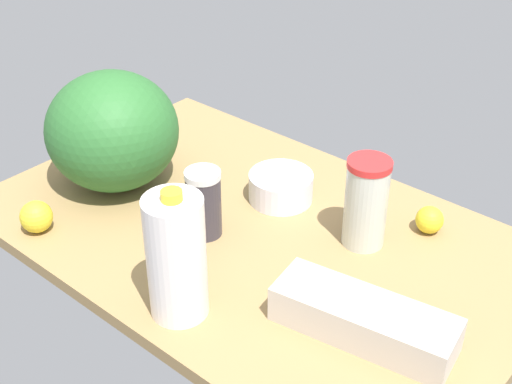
{
  "coord_description": "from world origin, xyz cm",
  "views": [
    {
      "loc": [
        82.56,
        -95.62,
        93.78
      ],
      "look_at": [
        0.0,
        0.0,
        13.0
      ],
      "focal_mm": 50.0,
      "sensor_mm": 36.0,
      "label": 1
    }
  ],
  "objects_px": {
    "tumbler_cup": "(366,203)",
    "mixing_bowl": "(281,187)",
    "watermelon": "(112,131)",
    "egg_carton": "(364,319)",
    "lemon_by_jug": "(430,220)",
    "milk_jug": "(176,257)",
    "lemon_beside_bowl": "(36,217)",
    "shaker_bottle": "(204,203)"
  },
  "relations": [
    {
      "from": "milk_jug",
      "to": "tumbler_cup",
      "type": "relative_size",
      "value": 1.33
    },
    {
      "from": "egg_carton",
      "to": "lemon_beside_bowl",
      "type": "relative_size",
      "value": 4.68
    },
    {
      "from": "watermelon",
      "to": "mixing_bowl",
      "type": "distance_m",
      "value": 0.41
    },
    {
      "from": "lemon_beside_bowl",
      "to": "milk_jug",
      "type": "bearing_deg",
      "value": 3.01
    },
    {
      "from": "lemon_beside_bowl",
      "to": "mixing_bowl",
      "type": "bearing_deg",
      "value": 53.97
    },
    {
      "from": "tumbler_cup",
      "to": "lemon_beside_bowl",
      "type": "xyz_separation_m",
      "value": [
        -0.56,
        -0.43,
        -0.06
      ]
    },
    {
      "from": "watermelon",
      "to": "lemon_beside_bowl",
      "type": "relative_size",
      "value": 4.35
    },
    {
      "from": "shaker_bottle",
      "to": "tumbler_cup",
      "type": "xyz_separation_m",
      "value": [
        0.28,
        0.2,
        0.02
      ]
    },
    {
      "from": "shaker_bottle",
      "to": "egg_carton",
      "type": "distance_m",
      "value": 0.44
    },
    {
      "from": "mixing_bowl",
      "to": "lemon_by_jug",
      "type": "xyz_separation_m",
      "value": [
        0.32,
        0.11,
        -0.0
      ]
    },
    {
      "from": "milk_jug",
      "to": "lemon_by_jug",
      "type": "relative_size",
      "value": 4.39
    },
    {
      "from": "shaker_bottle",
      "to": "milk_jug",
      "type": "height_order",
      "value": "milk_jug"
    },
    {
      "from": "milk_jug",
      "to": "lemon_beside_bowl",
      "type": "xyz_separation_m",
      "value": [
        -0.42,
        -0.02,
        -0.09
      ]
    },
    {
      "from": "milk_jug",
      "to": "watermelon",
      "type": "relative_size",
      "value": 0.86
    },
    {
      "from": "shaker_bottle",
      "to": "mixing_bowl",
      "type": "relative_size",
      "value": 1.04
    },
    {
      "from": "egg_carton",
      "to": "tumbler_cup",
      "type": "bearing_deg",
      "value": 114.04
    },
    {
      "from": "egg_carton",
      "to": "milk_jug",
      "type": "bearing_deg",
      "value": -159.75
    },
    {
      "from": "milk_jug",
      "to": "lemon_beside_bowl",
      "type": "relative_size",
      "value": 3.75
    },
    {
      "from": "mixing_bowl",
      "to": "lemon_by_jug",
      "type": "distance_m",
      "value": 0.34
    },
    {
      "from": "tumbler_cup",
      "to": "mixing_bowl",
      "type": "height_order",
      "value": "tumbler_cup"
    },
    {
      "from": "egg_carton",
      "to": "lemon_by_jug",
      "type": "relative_size",
      "value": 5.49
    },
    {
      "from": "mixing_bowl",
      "to": "egg_carton",
      "type": "xyz_separation_m",
      "value": [
        0.39,
        -0.25,
        0.0
      ]
    },
    {
      "from": "watermelon",
      "to": "mixing_bowl",
      "type": "height_order",
      "value": "watermelon"
    },
    {
      "from": "mixing_bowl",
      "to": "egg_carton",
      "type": "height_order",
      "value": "egg_carton"
    },
    {
      "from": "watermelon",
      "to": "mixing_bowl",
      "type": "bearing_deg",
      "value": 29.88
    },
    {
      "from": "lemon_by_jug",
      "to": "lemon_beside_bowl",
      "type": "relative_size",
      "value": 0.85
    },
    {
      "from": "mixing_bowl",
      "to": "milk_jug",
      "type": "bearing_deg",
      "value": -76.79
    },
    {
      "from": "tumbler_cup",
      "to": "egg_carton",
      "type": "distance_m",
      "value": 0.29
    },
    {
      "from": "milk_jug",
      "to": "egg_carton",
      "type": "distance_m",
      "value": 0.35
    },
    {
      "from": "watermelon",
      "to": "milk_jug",
      "type": "bearing_deg",
      "value": -26.59
    },
    {
      "from": "tumbler_cup",
      "to": "milk_jug",
      "type": "bearing_deg",
      "value": -108.95
    },
    {
      "from": "mixing_bowl",
      "to": "watermelon",
      "type": "bearing_deg",
      "value": -150.12
    },
    {
      "from": "shaker_bottle",
      "to": "egg_carton",
      "type": "xyz_separation_m",
      "value": [
        0.43,
        -0.04,
        -0.04
      ]
    },
    {
      "from": "lemon_beside_bowl",
      "to": "tumbler_cup",
      "type": "bearing_deg",
      "value": 37.36
    },
    {
      "from": "mixing_bowl",
      "to": "lemon_by_jug",
      "type": "bearing_deg",
      "value": 18.78
    },
    {
      "from": "tumbler_cup",
      "to": "egg_carton",
      "type": "xyz_separation_m",
      "value": [
        0.16,
        -0.24,
        -0.06
      ]
    },
    {
      "from": "milk_jug",
      "to": "lemon_by_jug",
      "type": "bearing_deg",
      "value": 66.92
    },
    {
      "from": "shaker_bottle",
      "to": "milk_jug",
      "type": "relative_size",
      "value": 0.58
    },
    {
      "from": "shaker_bottle",
      "to": "mixing_bowl",
      "type": "height_order",
      "value": "shaker_bottle"
    },
    {
      "from": "milk_jug",
      "to": "mixing_bowl",
      "type": "bearing_deg",
      "value": 103.21
    },
    {
      "from": "lemon_by_jug",
      "to": "milk_jug",
      "type": "bearing_deg",
      "value": -113.08
    },
    {
      "from": "watermelon",
      "to": "egg_carton",
      "type": "xyz_separation_m",
      "value": [
        0.74,
        -0.05,
        -0.1
      ]
    }
  ]
}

